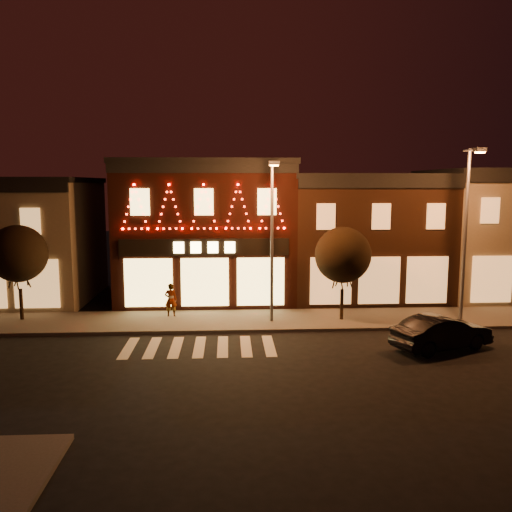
{
  "coord_description": "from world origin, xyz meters",
  "views": [
    {
      "loc": [
        1.27,
        -17.78,
        6.96
      ],
      "look_at": [
        2.43,
        4.0,
        3.93
      ],
      "focal_mm": 36.7,
      "sensor_mm": 36.0,
      "label": 1
    }
  ],
  "objects": [
    {
      "name": "ground",
      "position": [
        0.0,
        0.0,
        0.0
      ],
      "size": [
        120.0,
        120.0,
        0.0
      ],
      "primitive_type": "plane",
      "color": "black",
      "rests_on": "ground"
    },
    {
      "name": "building_right_a",
      "position": [
        9.5,
        13.99,
        3.76
      ],
      "size": [
        9.2,
        8.28,
        7.5
      ],
      "color": "#371E13",
      "rests_on": "ground"
    },
    {
      "name": "sidewalk_far",
      "position": [
        2.0,
        8.0,
        0.07
      ],
      "size": [
        44.0,
        4.0,
        0.15
      ],
      "primitive_type": "cube",
      "color": "#47423D",
      "rests_on": "ground"
    },
    {
      "name": "pedestrian",
      "position": [
        -1.71,
        8.8,
        1.01
      ],
      "size": [
        0.63,
        0.42,
        1.72
      ],
      "primitive_type": "imported",
      "rotation": [
        0.0,
        0.0,
        3.15
      ],
      "color": "gray",
      "rests_on": "sidewalk_far"
    },
    {
      "name": "building_pulp",
      "position": [
        0.0,
        13.98,
        4.16
      ],
      "size": [
        10.2,
        8.34,
        8.3
      ],
      "color": "black",
      "rests_on": "ground"
    },
    {
      "name": "streetlamp_right",
      "position": [
        12.93,
        7.11,
        5.13
      ],
      "size": [
        0.68,
        1.95,
        8.48
      ],
      "rotation": [
        0.0,
        0.0,
        0.18
      ],
      "color": "#59595E",
      "rests_on": "sidewalk_far"
    },
    {
      "name": "dark_sedan",
      "position": [
        10.24,
        3.17,
        0.72
      ],
      "size": [
        4.65,
        2.99,
        1.45
      ],
      "primitive_type": "imported",
      "rotation": [
        0.0,
        0.0,
        1.93
      ],
      "color": "black",
      "rests_on": "ground"
    },
    {
      "name": "tree_right",
      "position": [
        6.96,
        7.71,
        3.43
      ],
      "size": [
        2.8,
        2.8,
        4.68
      ],
      "rotation": [
        0.0,
        0.0,
        -0.23
      ],
      "color": "black",
      "rests_on": "sidewalk_far"
    },
    {
      "name": "streetlamp_mid",
      "position": [
        3.4,
        7.37,
        4.77
      ],
      "size": [
        0.5,
        1.8,
        7.87
      ],
      "rotation": [
        0.0,
        0.0,
        0.03
      ],
      "color": "#59595E",
      "rests_on": "sidewalk_far"
    },
    {
      "name": "building_right_b",
      "position": [
        18.5,
        13.99,
        3.91
      ],
      "size": [
        9.2,
        8.28,
        7.8
      ],
      "color": "#786E55",
      "rests_on": "ground"
    },
    {
      "name": "tree_left",
      "position": [
        -9.18,
        8.56,
        3.5
      ],
      "size": [
        2.86,
        2.86,
        4.78
      ],
      "rotation": [
        0.0,
        0.0,
        0.18
      ],
      "color": "black",
      "rests_on": "sidewalk_far"
    }
  ]
}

